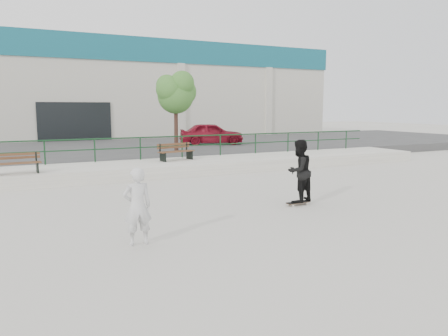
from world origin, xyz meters
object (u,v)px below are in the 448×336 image
standing_skater (299,171)px  seated_skater (137,206)px  skateboard (298,202)px  tree (176,92)px  red_car (211,134)px  bench_left (16,164)px  bench_right (176,152)px

standing_skater → seated_skater: 5.46m
skateboard → standing_skater: bearing=40.7°
tree → seated_skater: (-5.76, -13.24, -2.84)m
standing_skater → skateboard: bearing=27.9°
red_car → tree: bearing=149.2°
red_car → seated_skater: (-9.31, -16.49, -0.37)m
tree → standing_skater: tree is taller
bench_left → bench_right: 6.56m
tree → seated_skater: tree is taller
red_car → skateboard: size_ratio=5.09×
skateboard → standing_skater: standing_skater is taller
red_car → seated_skater: 18.94m
tree → standing_skater: (-0.54, -11.66, -2.65)m
bench_left → tree: size_ratio=0.39×
bench_left → tree: 9.67m
tree → red_car: (3.54, 3.26, -2.47)m
bench_right → seated_skater: seated_skater is taller
bench_right → skateboard: bearing=-95.8°
standing_skater → bench_right: bearing=-100.9°
tree → skateboard: bearing=-92.6°
seated_skater → bench_left: bearing=-73.6°
standing_skater → seated_skater: (-5.22, -1.57, -0.19)m
bench_left → tree: bearing=29.4°
bench_left → tree: tree is taller
tree → skateboard: tree is taller
tree → red_car: 5.41m
red_car → bench_left: bearing=142.2°
skateboard → seated_skater: (-5.22, -1.57, 0.74)m
bench_right → standing_skater: (0.87, -7.99, 0.13)m
bench_right → skateboard: bench_right is taller
skateboard → standing_skater: size_ratio=0.43×
red_car → skateboard: (-4.08, -14.92, -1.11)m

